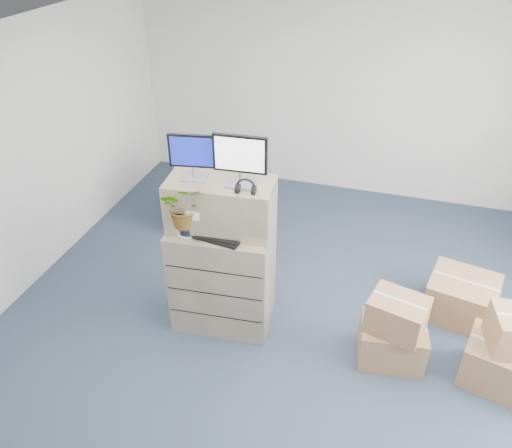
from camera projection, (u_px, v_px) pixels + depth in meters
The scene contains 16 objects.
ground at pixel (279, 349), 4.96m from camera, with size 7.00×7.00×0.00m, color #242F41.
wall_back at pixel (344, 99), 7.00m from camera, with size 6.00×0.02×2.80m, color beige.
filing_cabinet_lower at pixel (223, 276), 5.02m from camera, with size 0.98×0.60×1.14m, color #827259.
filing_cabinet_upper at pixel (221, 204), 4.62m from camera, with size 0.98×0.49×0.49m, color #827259.
monitor_left at pixel (193, 154), 4.39m from camera, with size 0.43×0.20×0.43m.
monitor_right at pixel (240, 158), 4.27m from camera, with size 0.48×0.20×0.47m.
headphones at pixel (246, 187), 4.29m from camera, with size 0.18×0.18×0.02m, color black.
keyboard at pixel (217, 237), 4.58m from camera, with size 0.47×0.19×0.02m, color black.
mouse at pixel (250, 238), 4.56m from camera, with size 0.11×0.07×0.04m, color silver.
water_bottle at pixel (231, 217), 4.66m from camera, with size 0.07×0.07×0.25m, color #969A9F.
phone_dock at pixel (216, 220), 4.76m from camera, with size 0.07×0.06×0.15m.
external_drive at pixel (256, 222), 4.75m from camera, with size 0.24×0.18×0.07m, color black.
tissue_box at pixel (255, 215), 4.69m from camera, with size 0.28×0.14×0.11m, color #3989C3.
potted_plant at pixel (186, 211), 4.52m from camera, with size 0.52×0.55×0.43m.
office_chair at pixel (203, 195), 6.71m from camera, with size 0.80×0.75×0.82m, color slate.
cardboard_boxes at pixel (455, 327), 4.79m from camera, with size 1.65×1.55×0.81m.
Camera 1 is at (0.79, -3.38, 3.77)m, focal length 35.00 mm.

